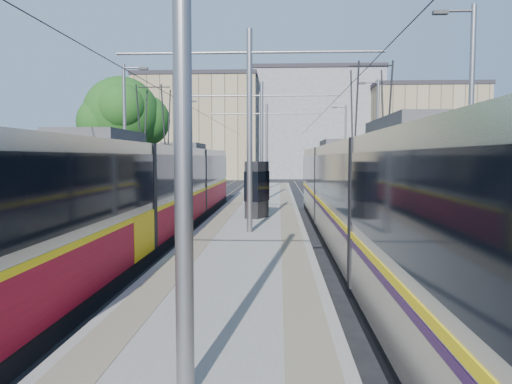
{
  "coord_description": "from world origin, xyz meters",
  "views": [
    {
      "loc": [
        1.03,
        -9.3,
        2.92
      ],
      "look_at": [
        0.15,
        9.58,
        1.6
      ],
      "focal_mm": 35.0,
      "sensor_mm": 36.0,
      "label": 1
    }
  ],
  "objects": [
    {
      "name": "ground",
      "position": [
        0.0,
        0.0,
        0.0
      ],
      "size": [
        160.0,
        160.0,
        0.0
      ],
      "primitive_type": "plane",
      "color": "black",
      "rests_on": "ground"
    },
    {
      "name": "platform",
      "position": [
        0.0,
        17.0,
        0.15
      ],
      "size": [
        4.0,
        50.0,
        0.3
      ],
      "primitive_type": "cube",
      "color": "gray",
      "rests_on": "ground"
    },
    {
      "name": "tactile_strip_left",
      "position": [
        -1.45,
        17.0,
        0.3
      ],
      "size": [
        0.7,
        50.0,
        0.01
      ],
      "primitive_type": "cube",
      "color": "gray",
      "rests_on": "platform"
    },
    {
      "name": "tactile_strip_right",
      "position": [
        1.45,
        17.0,
        0.3
      ],
      "size": [
        0.7,
        50.0,
        0.01
      ],
      "primitive_type": "cube",
      "color": "gray",
      "rests_on": "platform"
    },
    {
      "name": "rails",
      "position": [
        0.0,
        17.0,
        0.02
      ],
      "size": [
        8.71,
        70.0,
        0.03
      ],
      "color": "gray",
      "rests_on": "ground"
    },
    {
      "name": "tram_left",
      "position": [
        -3.6,
        9.09,
        1.71
      ],
      "size": [
        2.43,
        28.99,
        5.5
      ],
      "color": "black",
      "rests_on": "ground"
    },
    {
      "name": "tram_right",
      "position": [
        3.6,
        5.09,
        1.86
      ],
      "size": [
        2.43,
        28.49,
        5.5
      ],
      "color": "black",
      "rests_on": "ground"
    },
    {
      "name": "catenary",
      "position": [
        0.0,
        14.15,
        4.52
      ],
      "size": [
        9.2,
        70.0,
        7.0
      ],
      "color": "slate",
      "rests_on": "platform"
    },
    {
      "name": "street_lamps",
      "position": [
        -0.0,
        21.0,
        4.18
      ],
      "size": [
        15.18,
        38.22,
        8.0
      ],
      "color": "slate",
      "rests_on": "ground"
    },
    {
      "name": "shelter",
      "position": [
        0.07,
        12.18,
        1.58
      ],
      "size": [
        1.08,
        1.29,
        2.44
      ],
      "rotation": [
        0.0,
        0.0,
        -0.43
      ],
      "color": "black",
      "rests_on": "platform"
    },
    {
      "name": "tree",
      "position": [
        -9.78,
        25.96,
        5.81
      ],
      "size": [
        5.92,
        5.47,
        8.59
      ],
      "color": "#382314",
      "rests_on": "ground"
    },
    {
      "name": "building_left",
      "position": [
        -10.0,
        60.0,
        6.97
      ],
      "size": [
        16.32,
        12.24,
        13.92
      ],
      "color": "gray",
      "rests_on": "ground"
    },
    {
      "name": "building_centre",
      "position": [
        6.0,
        64.0,
        7.59
      ],
      "size": [
        18.36,
        14.28,
        15.16
      ],
      "color": "gray",
      "rests_on": "ground"
    },
    {
      "name": "building_right",
      "position": [
        20.0,
        58.0,
        6.15
      ],
      "size": [
        14.28,
        10.2,
        12.28
      ],
      "color": "gray",
      "rests_on": "ground"
    }
  ]
}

